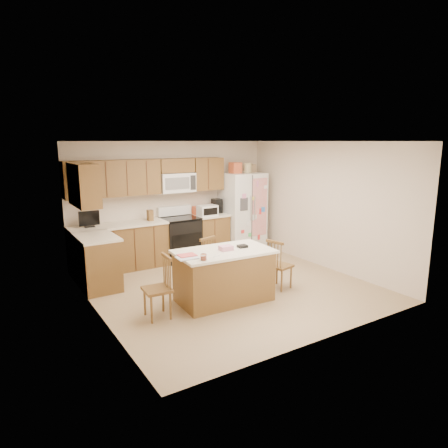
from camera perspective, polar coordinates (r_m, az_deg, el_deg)
ground at (r=7.09m, az=0.72°, el=-8.90°), size 4.50×4.50×0.00m
room_shell at (r=6.72m, az=0.75°, el=2.67°), size 4.60×4.60×2.52m
cabinetry at (r=7.98m, az=-12.27°, el=0.01°), size 3.36×1.56×2.15m
stove at (r=8.57m, az=-6.30°, el=-2.00°), size 0.76×0.65×1.13m
refrigerator at (r=9.21m, az=2.63°, el=1.85°), size 0.90×0.79×2.04m
island at (r=6.37m, az=-0.02°, el=-7.33°), size 1.62×0.97×0.92m
windsor_chair_left at (r=5.86m, az=-9.33°, el=-9.10°), size 0.40×0.42×0.91m
windsor_chair_back at (r=7.04m, az=-3.10°, el=-5.45°), size 0.47×0.45×0.89m
windsor_chair_right at (r=6.94m, az=7.83°, el=-5.89°), size 0.43×0.45×0.87m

